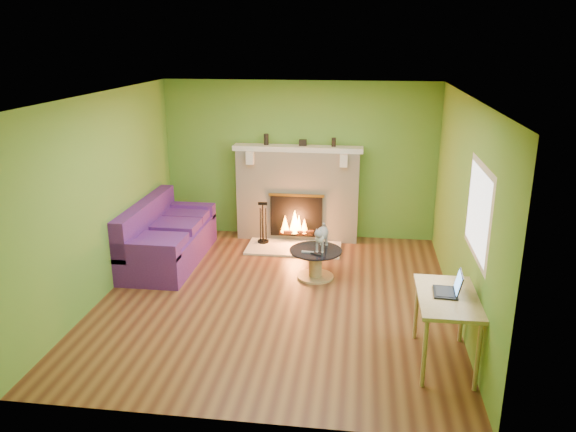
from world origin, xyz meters
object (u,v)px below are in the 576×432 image
at_px(sofa, 165,238).
at_px(cat, 322,236).
at_px(coffee_table, 316,262).
at_px(desk, 447,304).

distance_m(sofa, cat, 2.41).
bearing_deg(coffee_table, cat, 32.01).
bearing_deg(sofa, cat, -6.64).
bearing_deg(cat, sofa, -179.33).
xyz_separation_m(coffee_table, desk, (1.51, -1.99, 0.43)).
distance_m(coffee_table, desk, 2.53).
bearing_deg(cat, coffee_table, -140.69).
bearing_deg(desk, coffee_table, 127.08).
xyz_separation_m(sofa, desk, (3.81, -2.32, 0.31)).
bearing_deg(cat, desk, -47.78).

